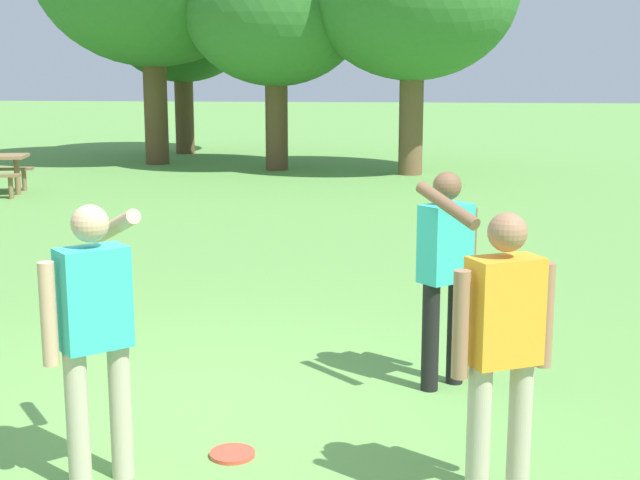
{
  "coord_description": "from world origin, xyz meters",
  "views": [
    {
      "loc": [
        1.44,
        -5.64,
        2.37
      ],
      "look_at": [
        0.63,
        1.41,
        1.0
      ],
      "focal_mm": 49.65,
      "sensor_mm": 36.0,
      "label": 1
    }
  ],
  "objects_px": {
    "frisbee": "(232,454)",
    "tree_far_right": "(276,7)",
    "person_thrower": "(94,323)",
    "person_bystander": "(503,341)",
    "tree_tall_left": "(182,17)",
    "person_catcher": "(446,263)"
  },
  "relations": [
    {
      "from": "frisbee",
      "to": "tree_far_right",
      "type": "distance_m",
      "value": 16.47
    },
    {
      "from": "person_bystander",
      "to": "tree_tall_left",
      "type": "xyz_separation_m",
      "value": [
        -7.2,
        20.19,
        2.87
      ]
    },
    {
      "from": "tree_tall_left",
      "to": "person_thrower",
      "type": "bearing_deg",
      "value": -76.28
    },
    {
      "from": "person_bystander",
      "to": "frisbee",
      "type": "relative_size",
      "value": 5.76
    },
    {
      "from": "person_catcher",
      "to": "person_bystander",
      "type": "height_order",
      "value": "same"
    },
    {
      "from": "person_catcher",
      "to": "tree_tall_left",
      "type": "xyz_separation_m",
      "value": [
        -6.94,
        18.36,
        2.85
      ]
    },
    {
      "from": "person_bystander",
      "to": "tree_far_right",
      "type": "distance_m",
      "value": 17.01
    },
    {
      "from": "frisbee",
      "to": "tree_far_right",
      "type": "height_order",
      "value": "tree_far_right"
    },
    {
      "from": "person_catcher",
      "to": "person_bystander",
      "type": "xyz_separation_m",
      "value": [
        0.25,
        -1.83,
        -0.02
      ]
    },
    {
      "from": "tree_tall_left",
      "to": "tree_far_right",
      "type": "xyz_separation_m",
      "value": [
        3.3,
        -3.88,
        -0.02
      ]
    },
    {
      "from": "tree_far_right",
      "to": "person_thrower",
      "type": "bearing_deg",
      "value": -84.3
    },
    {
      "from": "person_thrower",
      "to": "person_bystander",
      "type": "bearing_deg",
      "value": -0.42
    },
    {
      "from": "frisbee",
      "to": "tree_tall_left",
      "type": "bearing_deg",
      "value": 105.86
    },
    {
      "from": "person_thrower",
      "to": "person_catcher",
      "type": "xyz_separation_m",
      "value": [
        2.02,
        1.82,
        0.0
      ]
    },
    {
      "from": "person_catcher",
      "to": "tree_far_right",
      "type": "height_order",
      "value": "tree_far_right"
    },
    {
      "from": "tree_tall_left",
      "to": "tree_far_right",
      "type": "relative_size",
      "value": 1.0
    },
    {
      "from": "frisbee",
      "to": "tree_far_right",
      "type": "relative_size",
      "value": 0.05
    },
    {
      "from": "person_thrower",
      "to": "frisbee",
      "type": "height_order",
      "value": "person_thrower"
    },
    {
      "from": "person_bystander",
      "to": "frisbee",
      "type": "bearing_deg",
      "value": 164.36
    },
    {
      "from": "person_thrower",
      "to": "tree_tall_left",
      "type": "distance_m",
      "value": 20.96
    },
    {
      "from": "person_thrower",
      "to": "person_bystander",
      "type": "relative_size",
      "value": 1.0
    },
    {
      "from": "person_catcher",
      "to": "person_bystander",
      "type": "bearing_deg",
      "value": -82.1
    }
  ]
}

